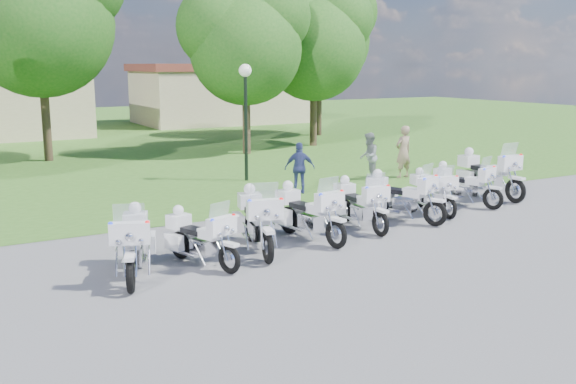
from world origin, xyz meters
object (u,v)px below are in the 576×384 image
motorcycle_5 (401,196)px  motorcycle_7 (463,184)px  lamp_post (245,93)px  motorcycle_0 (134,242)px  motorcycle_4 (359,203)px  motorcycle_3 (308,212)px  bystander_a (403,152)px  bystander_b (369,156)px  motorcycle_6 (432,191)px  motorcycle_2 (257,219)px  motorcycle_1 (199,237)px  motorcycle_8 (488,173)px  bystander_c (300,168)px

motorcycle_5 → motorcycle_7: size_ratio=1.03×
lamp_post → motorcycle_0: bearing=-127.5°
motorcycle_4 → motorcycle_3: bearing=12.6°
motorcycle_4 → bystander_a: (5.64, 5.20, 0.31)m
bystander_b → motorcycle_6: bearing=25.7°
lamp_post → motorcycle_2: bearing=-114.1°
motorcycle_1 → motorcycle_6: motorcycle_6 is taller
bystander_a → motorcycle_0: bearing=23.2°
motorcycle_3 → motorcycle_6: bearing=-179.7°
motorcycle_1 → motorcycle_2: bearing=174.9°
motorcycle_2 → motorcycle_8: size_ratio=0.92×
motorcycle_2 → motorcycle_8: motorcycle_8 is taller
motorcycle_1 → bystander_a: (10.25, 6.09, 0.35)m
motorcycle_5 → bystander_c: 4.45m
motorcycle_4 → bystander_a: 7.67m
motorcycle_5 → bystander_b: (2.88, 5.36, 0.18)m
motorcycle_0 → bystander_a: bearing=-132.4°
motorcycle_4 → motorcycle_8: motorcycle_8 is taller
motorcycle_3 → bystander_c: bystander_c is taller
motorcycle_6 → bystander_a: bystander_a is taller
motorcycle_7 → motorcycle_8: motorcycle_8 is taller
motorcycle_7 → motorcycle_8: bearing=-178.5°
motorcycle_4 → motorcycle_0: bearing=11.2°
motorcycle_0 → motorcycle_3: size_ratio=0.97×
motorcycle_5 → motorcycle_8: motorcycle_8 is taller
motorcycle_5 → motorcycle_7: bearing=170.7°
motorcycle_3 → motorcycle_4: motorcycle_3 is taller
motorcycle_0 → motorcycle_5: bearing=-152.3°
motorcycle_1 → motorcycle_0: bearing=-17.9°
motorcycle_5 → motorcycle_6: bearing=172.6°
motorcycle_7 → bystander_b: bearing=-108.7°
motorcycle_0 → motorcycle_3: 4.32m
motorcycle_6 → motorcycle_8: 3.08m
motorcycle_3 → motorcycle_0: bearing=-1.1°
motorcycle_4 → motorcycle_6: bearing=-168.4°
motorcycle_1 → motorcycle_7: 8.97m
motorcycle_7 → motorcycle_1: bearing=-7.5°
lamp_post → bystander_a: (5.20, -2.24, -2.13)m
motorcycle_1 → bystander_a: 11.92m
motorcycle_3 → lamp_post: (2.13, 7.74, 2.41)m
motorcycle_4 → lamp_post: lamp_post is taller
motorcycle_1 → motorcycle_6: (7.38, 1.35, 0.00)m
motorcycle_4 → lamp_post: 7.84m
motorcycle_6 → lamp_post: 7.77m
bystander_b → bystander_c: bystander_b is taller
lamp_post → bystander_a: size_ratio=2.16×
motorcycle_1 → motorcycle_7: (8.82, 1.61, 0.04)m
motorcycle_0 → bystander_b: (10.26, 6.39, 0.17)m
motorcycle_7 → bystander_a: (1.42, 4.48, 0.31)m
motorcycle_5 → bystander_c: size_ratio=1.37×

